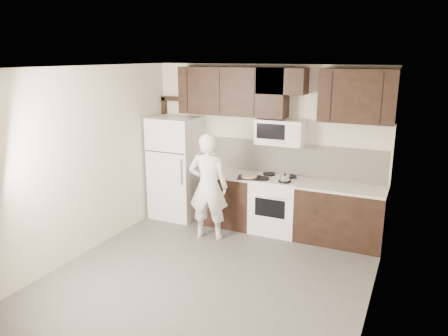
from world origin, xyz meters
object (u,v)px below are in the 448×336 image
Objects in this scene: stove at (276,205)px; refrigerator at (176,168)px; person at (208,187)px; microwave at (280,132)px.

refrigerator is (-1.85, -0.05, 0.44)m from stove.
person is (0.96, -0.64, -0.05)m from refrigerator.
refrigerator reaches higher than stove.
microwave is at bearing 90.10° from stove.
person is at bearing -142.12° from stove.
microwave is 0.42× the size of refrigerator.
microwave is at bearing -149.93° from person.
microwave reaches higher than refrigerator.
stove is at bearing -154.38° from person.
microwave is 0.45× the size of person.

